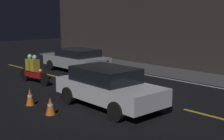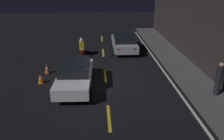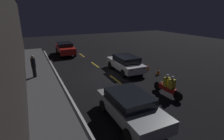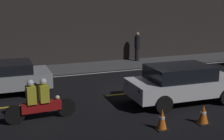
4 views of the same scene
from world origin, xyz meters
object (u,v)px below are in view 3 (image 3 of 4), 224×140
at_px(sedan_white, 125,63).
at_px(taxi_red, 65,48).
at_px(traffic_cone_mid, 148,67).
at_px(pedestrian, 34,66).
at_px(hatchback_silver, 131,106).
at_px(motorcycle, 168,86).
at_px(traffic_cone_near, 158,71).

distance_m(sedan_white, taxi_red, 9.25).
height_order(traffic_cone_mid, pedestrian, pedestrian).
xyz_separation_m(hatchback_silver, motorcycle, (1.11, -3.41, -0.06)).
relative_size(taxi_red, traffic_cone_mid, 6.85).
bearing_deg(hatchback_silver, taxi_red, -179.72).
xyz_separation_m(hatchback_silver, sedan_white, (6.39, -3.44, 0.05)).
relative_size(motorcycle, pedestrian, 1.31).
distance_m(traffic_cone_mid, pedestrian, 9.55).
bearing_deg(traffic_cone_mid, traffic_cone_near, 177.63).
height_order(taxi_red, traffic_cone_near, taxi_red).
xyz_separation_m(hatchback_silver, traffic_cone_mid, (5.83, -5.48, -0.41)).
distance_m(motorcycle, pedestrian, 9.95).
height_order(motorcycle, traffic_cone_near, motorcycle).
xyz_separation_m(traffic_cone_mid, pedestrian, (2.13, 9.28, 0.72)).
bearing_deg(traffic_cone_near, sedan_white, 44.86).
bearing_deg(sedan_white, traffic_cone_near, -133.40).
bearing_deg(traffic_cone_mid, hatchback_silver, 136.79).
distance_m(sedan_white, traffic_cone_near, 2.84).
distance_m(traffic_cone_near, traffic_cone_mid, 1.43).
xyz_separation_m(taxi_red, motorcycle, (-13.88, -3.36, -0.16)).
bearing_deg(taxi_red, pedestrian, -27.13).
xyz_separation_m(taxi_red, traffic_cone_near, (-10.59, -5.36, -0.49)).
height_order(taxi_red, traffic_cone_mid, taxi_red).
height_order(taxi_red, motorcycle, taxi_red).
distance_m(taxi_red, motorcycle, 14.28).
bearing_deg(hatchback_silver, traffic_cone_mid, 137.27).
height_order(sedan_white, taxi_red, taxi_red).
bearing_deg(taxi_red, motorcycle, 15.20).
distance_m(sedan_white, motorcycle, 5.28).
xyz_separation_m(motorcycle, pedestrian, (6.85, 7.21, 0.37)).
relative_size(motorcycle, traffic_cone_mid, 3.74).
bearing_deg(sedan_white, pedestrian, 79.48).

